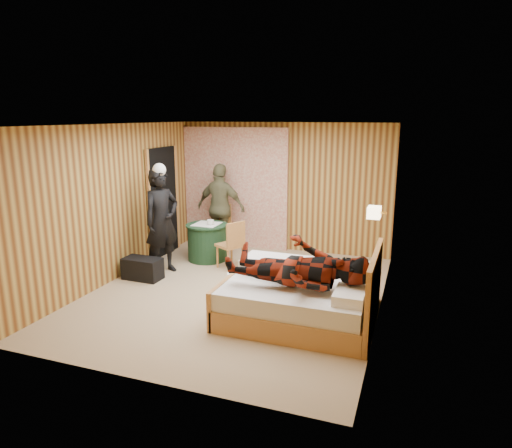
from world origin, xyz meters
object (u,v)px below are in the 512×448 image
(man_at_table, at_px, (221,208))
(man_on_bed, at_px, (298,256))
(woman_standing, at_px, (162,221))
(nightstand, at_px, (365,287))
(chair_far, at_px, (220,224))
(duffel_bag, at_px, (143,269))
(bed, at_px, (300,298))
(round_table, at_px, (207,242))
(chair_near, at_px, (232,242))
(wall_lamp, at_px, (374,212))

(man_at_table, height_order, man_on_bed, man_on_bed)
(woman_standing, height_order, man_on_bed, man_on_bed)
(nightstand, height_order, woman_standing, woman_standing)
(chair_far, height_order, duffel_bag, chair_far)
(bed, distance_m, chair_far, 3.41)
(round_table, bearing_deg, chair_near, -27.68)
(round_table, height_order, chair_far, chair_far)
(round_table, xyz_separation_m, man_on_bed, (2.28, -2.14, 0.59))
(wall_lamp, bearing_deg, chair_near, 166.90)
(duffel_bag, bearing_deg, wall_lamp, 7.71)
(wall_lamp, bearing_deg, round_table, 163.57)
(man_at_table, distance_m, man_on_bed, 3.60)
(round_table, relative_size, chair_near, 0.90)
(wall_lamp, bearing_deg, duffel_bag, -173.68)
(bed, xyz_separation_m, chair_near, (-1.61, 1.58, 0.20))
(nightstand, bearing_deg, man_on_bed, -126.43)
(nightstand, xyz_separation_m, man_on_bed, (-0.73, -0.99, 0.67))
(chair_near, bearing_deg, round_table, -88.03)
(round_table, bearing_deg, man_at_table, 90.00)
(chair_near, bearing_deg, man_on_bed, 71.75)
(chair_far, height_order, man_on_bed, man_on_bed)
(nightstand, relative_size, woman_standing, 0.30)
(bed, xyz_separation_m, round_table, (-2.26, 1.92, 0.05))
(wall_lamp, height_order, man_at_table, man_at_table)
(duffel_bag, bearing_deg, chair_near, 39.97)
(chair_far, relative_size, man_on_bed, 0.53)
(wall_lamp, xyz_separation_m, chair_near, (-2.40, 0.56, -0.80))
(man_on_bed, bearing_deg, woman_standing, 154.74)
(bed, xyz_separation_m, duffel_bag, (-2.81, 0.62, -0.12))
(wall_lamp, bearing_deg, chair_far, 153.65)
(woman_standing, xyz_separation_m, man_on_bed, (2.69, -1.27, 0.05))
(chair_near, distance_m, woman_standing, 1.25)
(chair_near, distance_m, man_at_table, 1.24)
(nightstand, relative_size, round_table, 0.69)
(wall_lamp, height_order, nightstand, wall_lamp)
(bed, relative_size, woman_standing, 1.09)
(bed, relative_size, chair_far, 2.09)
(nightstand, xyz_separation_m, duffel_bag, (-3.56, -0.14, -0.09))
(nightstand, bearing_deg, chair_near, 160.97)
(wall_lamp, distance_m, duffel_bag, 3.80)
(chair_near, relative_size, man_on_bed, 0.49)
(round_table, distance_m, chair_far, 0.65)
(bed, height_order, chair_far, bed)
(chair_near, height_order, woman_standing, woman_standing)
(chair_near, bearing_deg, duffel_bag, -21.77)
(bed, bearing_deg, nightstand, 45.45)
(chair_far, bearing_deg, nightstand, -41.21)
(man_on_bed, bearing_deg, man_at_table, 129.24)
(woman_standing, bearing_deg, nightstand, -70.43)
(duffel_bag, bearing_deg, woman_standing, 72.48)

